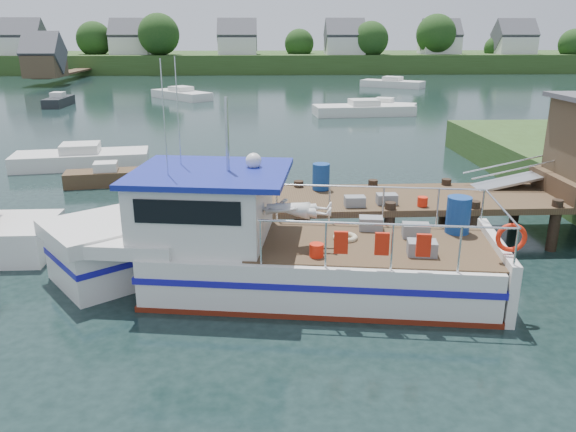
{
  "coord_description": "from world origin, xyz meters",
  "views": [
    {
      "loc": [
        -1.79,
        -16.72,
        6.31
      ],
      "look_at": [
        -1.0,
        -1.5,
        1.3
      ],
      "focal_mm": 35.0,
      "sensor_mm": 36.0,
      "label": 1
    }
  ],
  "objects_px": {
    "moored_d": "(181,94)",
    "moored_e": "(59,101)",
    "moored_far": "(392,83)",
    "moored_b": "(384,106)",
    "moored_rowboat": "(107,177)",
    "moored_c": "(364,109)",
    "dock": "(525,169)",
    "moored_a": "(81,158)",
    "lobster_boat": "(262,249)"
  },
  "relations": [
    {
      "from": "moored_d",
      "to": "moored_e",
      "type": "xyz_separation_m",
      "value": [
        -10.23,
        -5.03,
        0.0
      ]
    },
    {
      "from": "moored_far",
      "to": "moored_b",
      "type": "height_order",
      "value": "moored_far"
    },
    {
      "from": "moored_rowboat",
      "to": "moored_e",
      "type": "height_order",
      "value": "moored_e"
    },
    {
      "from": "moored_rowboat",
      "to": "moored_b",
      "type": "bearing_deg",
      "value": 74.74
    },
    {
      "from": "moored_c",
      "to": "moored_rowboat",
      "type": "bearing_deg",
      "value": -120.91
    },
    {
      "from": "moored_rowboat",
      "to": "moored_e",
      "type": "relative_size",
      "value": 0.8
    },
    {
      "from": "dock",
      "to": "moored_a",
      "type": "xyz_separation_m",
      "value": [
        -17.0,
        10.65,
        -1.81
      ]
    },
    {
      "from": "lobster_boat",
      "to": "moored_rowboat",
      "type": "bearing_deg",
      "value": 130.63
    },
    {
      "from": "lobster_boat",
      "to": "moored_b",
      "type": "bearing_deg",
      "value": 81.18
    },
    {
      "from": "moored_c",
      "to": "moored_e",
      "type": "distance_m",
      "value": 27.15
    },
    {
      "from": "lobster_boat",
      "to": "moored_e",
      "type": "xyz_separation_m",
      "value": [
        -17.89,
        38.45,
        -0.59
      ]
    },
    {
      "from": "moored_c",
      "to": "moored_d",
      "type": "xyz_separation_m",
      "value": [
        -15.96,
        12.18,
        -0.01
      ]
    },
    {
      "from": "moored_far",
      "to": "moored_c",
      "type": "relative_size",
      "value": 0.94
    },
    {
      "from": "dock",
      "to": "moored_rowboat",
      "type": "distance_m",
      "value": 16.65
    },
    {
      "from": "moored_b",
      "to": "lobster_boat",
      "type": "bearing_deg",
      "value": -119.15
    },
    {
      "from": "moored_b",
      "to": "moored_rowboat",
      "type": "bearing_deg",
      "value": -138.66
    },
    {
      "from": "moored_a",
      "to": "moored_e",
      "type": "relative_size",
      "value": 1.48
    },
    {
      "from": "dock",
      "to": "moored_a",
      "type": "relative_size",
      "value": 2.52
    },
    {
      "from": "dock",
      "to": "moored_rowboat",
      "type": "bearing_deg",
      "value": 154.34
    },
    {
      "from": "moored_far",
      "to": "moored_a",
      "type": "xyz_separation_m",
      "value": [
        -24.72,
        -40.55,
        -0.03
      ]
    },
    {
      "from": "moored_far",
      "to": "moored_b",
      "type": "distance_m",
      "value": 22.02
    },
    {
      "from": "moored_b",
      "to": "moored_d",
      "type": "height_order",
      "value": "moored_d"
    },
    {
      "from": "moored_far",
      "to": "moored_a",
      "type": "bearing_deg",
      "value": -103.64
    },
    {
      "from": "moored_far",
      "to": "moored_d",
      "type": "bearing_deg",
      "value": -137.06
    },
    {
      "from": "moored_e",
      "to": "moored_a",
      "type": "bearing_deg",
      "value": -78.79
    },
    {
      "from": "moored_a",
      "to": "moored_d",
      "type": "distance_m",
      "value": 29.44
    },
    {
      "from": "dock",
      "to": "moored_rowboat",
      "type": "xyz_separation_m",
      "value": [
        -14.91,
        7.16,
        -1.87
      ]
    },
    {
      "from": "moored_c",
      "to": "dock",
      "type": "bearing_deg",
      "value": -85.19
    },
    {
      "from": "moored_rowboat",
      "to": "moored_b",
      "type": "relative_size",
      "value": 0.67
    },
    {
      "from": "moored_e",
      "to": "lobster_boat",
      "type": "bearing_deg",
      "value": -74.43
    },
    {
      "from": "dock",
      "to": "moored_d",
      "type": "bearing_deg",
      "value": 111.67
    },
    {
      "from": "moored_a",
      "to": "moored_c",
      "type": "bearing_deg",
      "value": 56.84
    },
    {
      "from": "moored_far",
      "to": "moored_rowboat",
      "type": "bearing_deg",
      "value": -99.47
    },
    {
      "from": "moored_a",
      "to": "moored_c",
      "type": "distance_m",
      "value": 24.24
    },
    {
      "from": "moored_rowboat",
      "to": "lobster_boat",
      "type": "bearing_deg",
      "value": -36.3
    },
    {
      "from": "moored_d",
      "to": "lobster_boat",
      "type": "bearing_deg",
      "value": -91.81
    },
    {
      "from": "moored_b",
      "to": "dock",
      "type": "bearing_deg",
      "value": -105.9
    },
    {
      "from": "moored_rowboat",
      "to": "moored_d",
      "type": "relative_size",
      "value": 0.51
    },
    {
      "from": "dock",
      "to": "moored_c",
      "type": "distance_m",
      "value": 27.95
    },
    {
      "from": "moored_far",
      "to": "moored_e",
      "type": "bearing_deg",
      "value": -136.76
    },
    {
      "from": "lobster_boat",
      "to": "moored_c",
      "type": "relative_size",
      "value": 1.49
    },
    {
      "from": "moored_rowboat",
      "to": "moored_a",
      "type": "height_order",
      "value": "moored_a"
    },
    {
      "from": "dock",
      "to": "moored_c",
      "type": "bearing_deg",
      "value": 89.93
    },
    {
      "from": "lobster_boat",
      "to": "moored_d",
      "type": "height_order",
      "value": "lobster_boat"
    },
    {
      "from": "moored_rowboat",
      "to": "dock",
      "type": "bearing_deg",
      "value": -4.1
    },
    {
      "from": "moored_b",
      "to": "moored_e",
      "type": "relative_size",
      "value": 1.21
    },
    {
      "from": "lobster_boat",
      "to": "moored_rowboat",
      "type": "height_order",
      "value": "lobster_boat"
    },
    {
      "from": "moored_far",
      "to": "moored_d",
      "type": "distance_m",
      "value": 26.14
    },
    {
      "from": "dock",
      "to": "moored_far",
      "type": "relative_size",
      "value": 2.2
    },
    {
      "from": "moored_a",
      "to": "moored_c",
      "type": "relative_size",
      "value": 0.82
    }
  ]
}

